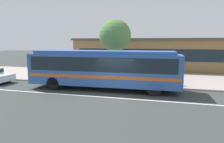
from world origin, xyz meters
name	(u,v)px	position (x,y,z in m)	size (l,w,h in m)	color
ground_plane	(116,95)	(0.00, 0.00, 0.00)	(120.00, 120.00, 0.00)	#373D3A
sidewalk_slab	(131,77)	(0.00, 6.66, 0.06)	(60.00, 8.00, 0.12)	#A49590
lane_stripe_center	(113,98)	(0.00, -0.80, 0.00)	(56.00, 0.16, 0.01)	silver
transit_bus	(104,67)	(-1.25, 1.31, 1.72)	(11.37, 2.78, 2.96)	#2F59A4
pedestrian_waiting_near_sign	(119,70)	(-0.68, 3.97, 1.11)	(0.47, 0.47, 1.70)	#393841
pedestrian_walking_along_curb	(128,72)	(0.26, 3.28, 1.11)	(0.48, 0.48, 1.69)	#283645
pedestrian_standing_by_tree	(172,73)	(3.81, 3.90, 1.07)	(0.47, 0.47, 1.63)	#6D6B4B
bus_stop_sign	(163,66)	(3.06, 2.99, 1.76)	(0.10, 0.44, 2.56)	gray
street_tree_near_stop	(115,36)	(-1.30, 5.15, 4.17)	(2.94, 2.94, 5.54)	brown
station_building	(155,54)	(1.95, 14.28, 2.02)	(20.73, 7.35, 4.03)	olive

